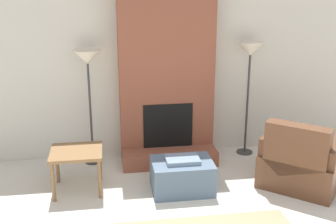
{
  "coord_description": "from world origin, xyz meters",
  "views": [
    {
      "loc": [
        -0.83,
        -2.89,
        2.48
      ],
      "look_at": [
        0.0,
        2.59,
        0.72
      ],
      "focal_mm": 45.0,
      "sensor_mm": 36.0,
      "label": 1
    }
  ],
  "objects": [
    {
      "name": "ottoman",
      "position": [
        0.03,
        1.67,
        0.2
      ],
      "size": [
        0.73,
        0.54,
        0.43
      ],
      "color": "slate",
      "rests_on": "ground_plane"
    },
    {
      "name": "floor_lamp_right",
      "position": [
        1.17,
        2.68,
        1.46
      ],
      "size": [
        0.37,
        0.37,
        1.65
      ],
      "color": "#333333",
      "rests_on": "ground_plane"
    },
    {
      "name": "fireplace",
      "position": [
        0.0,
        2.72,
        1.19
      ],
      "size": [
        1.31,
        0.66,
        2.6
      ],
      "color": "brown",
      "rests_on": "ground_plane"
    },
    {
      "name": "side_table",
      "position": [
        -1.22,
        1.87,
        0.45
      ],
      "size": [
        0.61,
        0.56,
        0.52
      ],
      "color": "brown",
      "rests_on": "ground_plane"
    },
    {
      "name": "armchair",
      "position": [
        1.52,
        1.59,
        0.28
      ],
      "size": [
        1.28,
        1.28,
        0.88
      ],
      "rotation": [
        0.0,
        0.0,
        2.43
      ],
      "color": "brown",
      "rests_on": "ground_plane"
    },
    {
      "name": "floor_lamp_left",
      "position": [
        -1.06,
        2.68,
        1.41
      ],
      "size": [
        0.37,
        0.37,
        1.59
      ],
      "color": "#333333",
      "rests_on": "ground_plane"
    },
    {
      "name": "wall_back",
      "position": [
        0.0,
        2.93,
        1.3
      ],
      "size": [
        7.33,
        0.06,
        2.6
      ],
      "primitive_type": "cube",
      "color": "beige",
      "rests_on": "ground_plane"
    }
  ]
}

